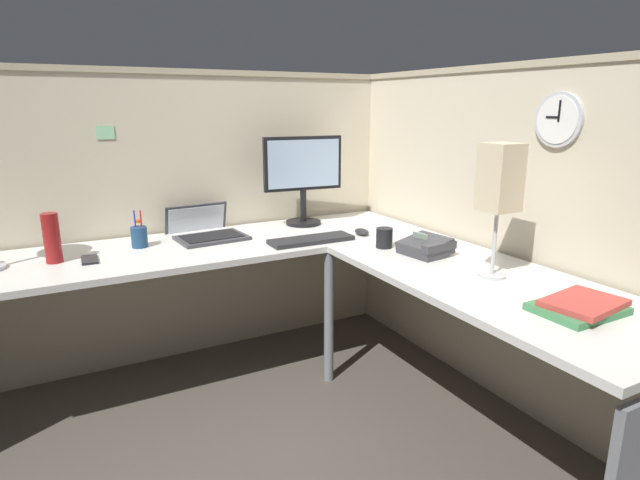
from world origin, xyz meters
name	(u,v)px	position (x,y,z in m)	size (l,w,h in m)	color
ground_plane	(316,402)	(0.00, 0.00, 0.00)	(6.80, 6.80, 0.00)	#4C443D
cubicle_wall_back	(185,217)	(-0.36, 0.87, 0.79)	(2.57, 0.12, 1.58)	beige
cubicle_wall_right	(501,235)	(0.87, -0.27, 0.79)	(0.12, 2.37, 1.58)	beige
desk	(291,287)	(-0.15, -0.05, 0.63)	(2.35, 2.15, 0.73)	silver
monitor	(303,174)	(0.26, 0.64, 1.02)	(0.46, 0.20, 0.50)	black
laptop	(205,231)	(-0.32, 0.64, 0.75)	(0.37, 0.41, 0.22)	#38383D
keyboard	(311,240)	(0.11, 0.26, 0.74)	(0.43, 0.14, 0.02)	#232326
computer_mouse	(362,232)	(0.42, 0.26, 0.75)	(0.06, 0.10, 0.03)	#232326
pen_cup	(139,237)	(-0.67, 0.56, 0.78)	(0.08, 0.08, 0.18)	navy
cell_phone	(90,260)	(-0.90, 0.43, 0.73)	(0.07, 0.14, 0.01)	black
thermos_flask	(52,238)	(-1.04, 0.48, 0.84)	(0.07, 0.07, 0.22)	maroon
office_phone	(426,247)	(0.47, -0.20, 0.77)	(0.22, 0.23, 0.11)	#38383D
book_stack	(580,306)	(0.48, -0.98, 0.75)	(0.30, 0.23, 0.04)	#3F7F4C
desk_lamp_paper	(500,182)	(0.50, -0.57, 1.11)	(0.13, 0.13, 0.53)	#B7BABF
coffee_mug	(384,238)	(0.37, 0.00, 0.78)	(0.08, 0.08, 0.10)	black
wall_clock	(559,120)	(0.82, -0.56, 1.34)	(0.04, 0.22, 0.22)	#B7BABF
pinned_note_leftmost	(105,133)	(-0.74, 0.82, 1.27)	(0.08, 0.00, 0.07)	#8CCC99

